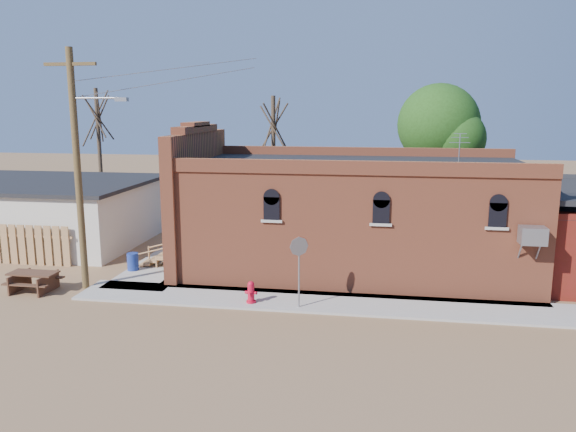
# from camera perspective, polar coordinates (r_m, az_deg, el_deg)

# --- Properties ---
(ground) EXTENTS (120.00, 120.00, 0.00)m
(ground) POSITION_cam_1_polar(r_m,az_deg,el_deg) (19.56, 0.20, -9.59)
(ground) COLOR olive
(ground) RESTS_ON ground
(sidewalk_south) EXTENTS (19.00, 2.20, 0.08)m
(sidewalk_south) POSITION_cam_1_polar(r_m,az_deg,el_deg) (20.23, 4.86, -8.80)
(sidewalk_south) COLOR #9E9991
(sidewalk_south) RESTS_ON ground
(sidewalk_west) EXTENTS (2.60, 10.00, 0.08)m
(sidewalk_west) POSITION_cam_1_polar(r_m,az_deg,el_deg) (26.66, -11.27, -4.07)
(sidewalk_west) COLOR #9E9991
(sidewalk_west) RESTS_ON ground
(brick_bar) EXTENTS (16.40, 7.97, 6.30)m
(brick_bar) POSITION_cam_1_polar(r_m,az_deg,el_deg) (24.04, 6.13, 0.06)
(brick_bar) COLOR #AD5234
(brick_bar) RESTS_ON ground
(wood_fence) EXTENTS (5.20, 0.10, 1.80)m
(wood_fence) POSITION_cam_1_polar(r_m,az_deg,el_deg) (27.56, -25.75, -2.63)
(wood_fence) COLOR olive
(wood_fence) RESTS_ON ground
(utility_pole) EXTENTS (3.12, 0.26, 9.00)m
(utility_pole) POSITION_cam_1_polar(r_m,az_deg,el_deg) (22.30, -20.50, 4.89)
(utility_pole) COLOR #43321B
(utility_pole) RESTS_ON ground
(tree_bare_near) EXTENTS (2.80, 2.80, 7.65)m
(tree_bare_near) POSITION_cam_1_polar(r_m,az_deg,el_deg) (31.64, -1.50, 9.35)
(tree_bare_near) COLOR #4B3D2A
(tree_bare_near) RESTS_ON ground
(tree_bare_far) EXTENTS (2.80, 2.80, 8.16)m
(tree_bare_far) POSITION_cam_1_polar(r_m,az_deg,el_deg) (36.24, -18.81, 9.62)
(tree_bare_far) COLOR #4B3D2A
(tree_bare_far) RESTS_ON ground
(tree_leafy) EXTENTS (4.40, 4.40, 8.15)m
(tree_leafy) POSITION_cam_1_polar(r_m,az_deg,el_deg) (31.75, 15.05, 8.94)
(tree_leafy) COLOR #4B3D2A
(tree_leafy) RESTS_ON ground
(fire_hydrant) EXTENTS (0.46, 0.46, 0.78)m
(fire_hydrant) POSITION_cam_1_polar(r_m,az_deg,el_deg) (20.01, -3.78, -7.72)
(fire_hydrant) COLOR red
(fire_hydrant) RESTS_ON sidewalk_south
(stop_sign) EXTENTS (0.59, 0.43, 2.50)m
(stop_sign) POSITION_cam_1_polar(r_m,az_deg,el_deg) (19.11, 1.13, -3.78)
(stop_sign) COLOR gray
(stop_sign) RESTS_ON sidewalk_south
(trash_barrel) EXTENTS (0.58, 0.58, 0.73)m
(trash_barrel) POSITION_cam_1_polar(r_m,az_deg,el_deg) (24.72, -15.49, -4.49)
(trash_barrel) COLOR navy
(trash_barrel) RESTS_ON sidewalk_west
(picnic_table) EXTENTS (1.80, 1.40, 0.75)m
(picnic_table) POSITION_cam_1_polar(r_m,az_deg,el_deg) (23.44, -24.44, -5.83)
(picnic_table) COLOR #4C2E1E
(picnic_table) RESTS_ON ground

